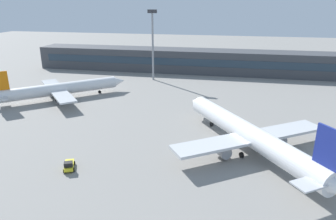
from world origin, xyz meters
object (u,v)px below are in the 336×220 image
object	(u,v)px
baggage_tug_yellow	(69,165)
floodlight_tower_west	(153,40)
airplane_near	(247,133)
airplane_mid	(62,89)

from	to	relation	value
baggage_tug_yellow	floodlight_tower_west	xyz separation A→B (m)	(-1.59, 65.67, 13.53)
airplane_near	airplane_mid	xyz separation A→B (m)	(-52.33, 23.44, -0.45)
baggage_tug_yellow	floodlight_tower_west	world-z (taller)	floodlight_tower_west
airplane_near	floodlight_tower_west	size ratio (longest dim) A/B	1.61
airplane_mid	floodlight_tower_west	world-z (taller)	floodlight_tower_west
airplane_mid	floodlight_tower_west	bearing A→B (deg)	53.89
airplane_mid	floodlight_tower_west	size ratio (longest dim) A/B	1.29
floodlight_tower_west	airplane_mid	bearing A→B (deg)	-126.11
airplane_mid	airplane_near	bearing A→B (deg)	-24.13
airplane_near	baggage_tug_yellow	xyz separation A→B (m)	(-30.08, -13.91, -2.66)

